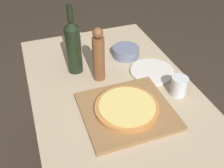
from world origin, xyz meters
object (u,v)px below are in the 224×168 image
object	(u,v)px
pizza	(127,107)
wine_glass	(74,41)
small_bowl	(126,52)
pepper_mill	(99,56)
wine_bottle	(73,46)

from	to	relation	value
pizza	wine_glass	world-z (taller)	wine_glass
pizza	small_bowl	distance (m)	0.46
pizza	pepper_mill	world-z (taller)	pepper_mill
wine_glass	small_bowl	bearing A→B (deg)	-17.04
pepper_mill	small_bowl	distance (m)	0.28
pizza	small_bowl	size ratio (longest dim) A/B	1.86
pepper_mill	wine_glass	bearing A→B (deg)	105.97
pizza	small_bowl	world-z (taller)	small_bowl
pizza	wine_glass	distance (m)	0.53
wine_bottle	pepper_mill	world-z (taller)	wine_bottle
pepper_mill	wine_glass	xyz separation A→B (m)	(-0.07, 0.24, -0.03)
pepper_mill	small_bowl	world-z (taller)	pepper_mill
pepper_mill	wine_glass	world-z (taller)	pepper_mill
wine_glass	small_bowl	xyz separation A→B (m)	(0.28, -0.08, -0.08)
pizza	wine_glass	bearing A→B (deg)	101.75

